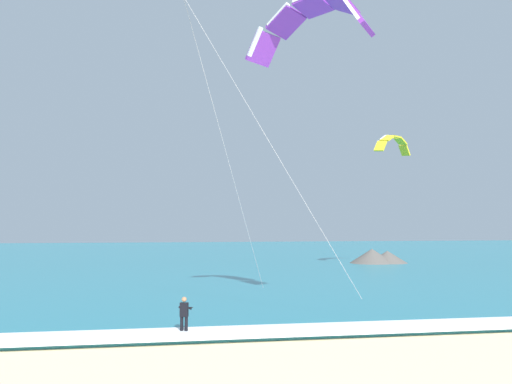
# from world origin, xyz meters

# --- Properties ---
(sea) EXTENTS (200.00, 120.00, 0.20)m
(sea) POSITION_xyz_m (0.00, 71.05, 0.10)
(sea) COLOR teal
(sea) RESTS_ON ground
(surf_foam) EXTENTS (200.00, 2.83, 0.04)m
(surf_foam) POSITION_xyz_m (0.00, 12.05, 0.22)
(surf_foam) COLOR white
(surf_foam) RESTS_ON sea
(surfboard) EXTENTS (0.90, 1.47, 0.09)m
(surfboard) POSITION_xyz_m (-2.45, 12.58, 0.03)
(surfboard) COLOR #E04C38
(surfboard) RESTS_ON ground
(kitesurfer) EXTENTS (0.64, 0.64, 1.69)m
(kitesurfer) POSITION_xyz_m (-2.45, 12.59, 0.94)
(kitesurfer) COLOR black
(kitesurfer) RESTS_ON ground
(kite_primary) EXTENTS (9.61, 7.68, 15.99)m
(kite_primary) POSITION_xyz_m (4.42, 17.03, 15.93)
(kite_primary) COLOR purple
(kite_distant) EXTENTS (5.27, 4.14, 2.05)m
(kite_distant) POSITION_xyz_m (21.19, 43.97, 13.51)
(kite_distant) COLOR yellow
(headland_right) EXTENTS (7.46, 5.86, 1.88)m
(headland_right) POSITION_xyz_m (22.28, 51.01, 0.89)
(headland_right) COLOR #56514C
(headland_right) RESTS_ON ground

